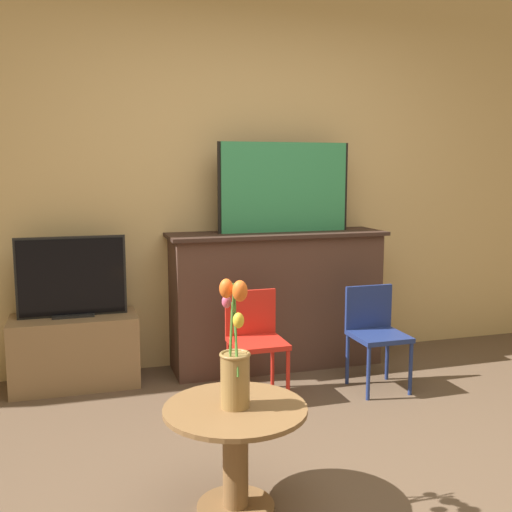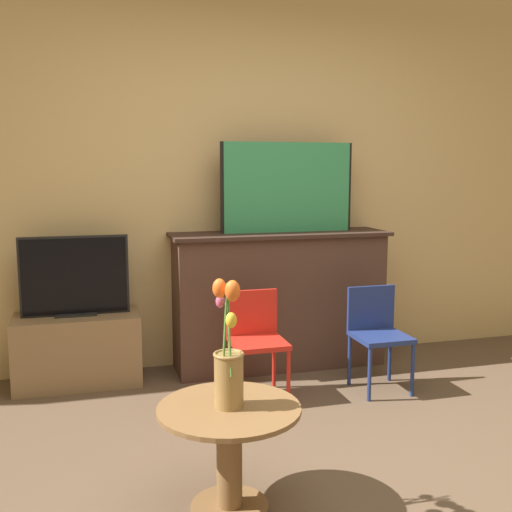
{
  "view_description": "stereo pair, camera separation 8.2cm",
  "coord_description": "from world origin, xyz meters",
  "px_view_note": "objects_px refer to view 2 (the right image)",
  "views": [
    {
      "loc": [
        -1.11,
        -2.02,
        1.39
      ],
      "look_at": [
        -0.14,
        1.15,
        0.91
      ],
      "focal_mm": 42.0,
      "sensor_mm": 36.0,
      "label": 1
    },
    {
      "loc": [
        -1.03,
        -2.04,
        1.39
      ],
      "look_at": [
        -0.14,
        1.15,
        0.91
      ],
      "focal_mm": 42.0,
      "sensor_mm": 36.0,
      "label": 2
    }
  ],
  "objects_px": {
    "painting": "(288,187)",
    "tv_monitor": "(75,277)",
    "vase_tulips": "(228,363)",
    "chair_blue": "(377,330)",
    "chair_red": "(256,335)"
  },
  "relations": [
    {
      "from": "chair_red",
      "to": "chair_blue",
      "type": "relative_size",
      "value": 1.0
    },
    {
      "from": "painting",
      "to": "tv_monitor",
      "type": "bearing_deg",
      "value": -179.58
    },
    {
      "from": "tv_monitor",
      "to": "chair_blue",
      "type": "xyz_separation_m",
      "value": [
        1.84,
        -0.59,
        -0.33
      ]
    },
    {
      "from": "painting",
      "to": "chair_blue",
      "type": "relative_size",
      "value": 1.47
    },
    {
      "from": "tv_monitor",
      "to": "chair_red",
      "type": "relative_size",
      "value": 1.05
    },
    {
      "from": "chair_blue",
      "to": "vase_tulips",
      "type": "height_order",
      "value": "vase_tulips"
    },
    {
      "from": "painting",
      "to": "vase_tulips",
      "type": "bearing_deg",
      "value": -115.52
    },
    {
      "from": "tv_monitor",
      "to": "vase_tulips",
      "type": "relative_size",
      "value": 1.26
    },
    {
      "from": "painting",
      "to": "chair_blue",
      "type": "height_order",
      "value": "painting"
    },
    {
      "from": "vase_tulips",
      "to": "tv_monitor",
      "type": "bearing_deg",
      "value": 109.78
    },
    {
      "from": "tv_monitor",
      "to": "vase_tulips",
      "type": "height_order",
      "value": "vase_tulips"
    },
    {
      "from": "tv_monitor",
      "to": "vase_tulips",
      "type": "distance_m",
      "value": 1.81
    },
    {
      "from": "chair_red",
      "to": "chair_blue",
      "type": "xyz_separation_m",
      "value": [
        0.78,
        -0.08,
        0.0
      ]
    },
    {
      "from": "painting",
      "to": "chair_red",
      "type": "height_order",
      "value": "painting"
    },
    {
      "from": "painting",
      "to": "tv_monitor",
      "type": "distance_m",
      "value": 1.54
    }
  ]
}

